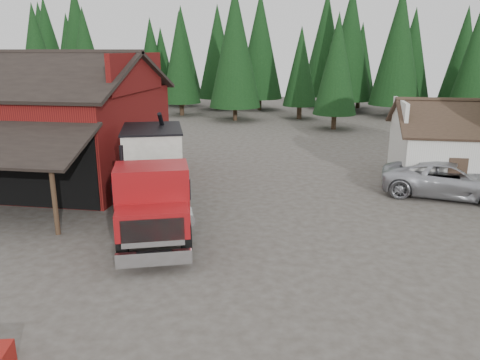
# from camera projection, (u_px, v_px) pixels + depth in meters

# --- Properties ---
(ground) EXTENTS (120.00, 120.00, 0.00)m
(ground) POSITION_uv_depth(u_px,v_px,m) (177.00, 268.00, 15.94)
(ground) COLOR #433D35
(ground) RESTS_ON ground
(red_barn) EXTENTS (12.80, 13.63, 7.18)m
(red_barn) POSITION_uv_depth(u_px,v_px,m) (39.00, 132.00, 26.36)
(red_barn) COLOR maroon
(red_barn) RESTS_ON ground
(farmhouse) EXTENTS (8.60, 6.42, 4.65)m
(farmhouse) POSITION_uv_depth(u_px,v_px,m) (472.00, 153.00, 25.78)
(farmhouse) COLOR silver
(farmhouse) RESTS_ON ground
(conifer_backdrop) EXTENTS (76.00, 16.00, 16.00)m
(conifer_backdrop) POSITION_uv_depth(u_px,v_px,m) (280.00, 111.00, 55.83)
(conifer_backdrop) COLOR black
(conifer_backdrop) RESTS_ON ground
(near_pine_a) EXTENTS (4.40, 4.40, 11.40)m
(near_pine_a) POSITION_uv_depth(u_px,v_px,m) (37.00, 58.00, 44.28)
(near_pine_a) COLOR #382619
(near_pine_a) RESTS_ON ground
(near_pine_b) EXTENTS (3.96, 3.96, 10.40)m
(near_pine_b) POSITION_uv_depth(u_px,v_px,m) (337.00, 64.00, 41.89)
(near_pine_b) COLOR #382619
(near_pine_b) RESTS_ON ground
(near_pine_d) EXTENTS (5.28, 5.28, 13.40)m
(near_pine_d) POSITION_uv_depth(u_px,v_px,m) (235.00, 47.00, 46.86)
(near_pine_d) COLOR #382619
(near_pine_d) RESTS_ON ground
(feed_truck) EXTENTS (5.68, 10.16, 4.44)m
(feed_truck) POSITION_uv_depth(u_px,v_px,m) (153.00, 176.00, 19.55)
(feed_truck) COLOR black
(feed_truck) RESTS_ON ground
(silver_car) EXTENTS (6.91, 4.15, 1.80)m
(silver_car) POSITION_uv_depth(u_px,v_px,m) (449.00, 179.00, 23.43)
(silver_car) COLOR #B5B6BD
(silver_car) RESTS_ON ground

